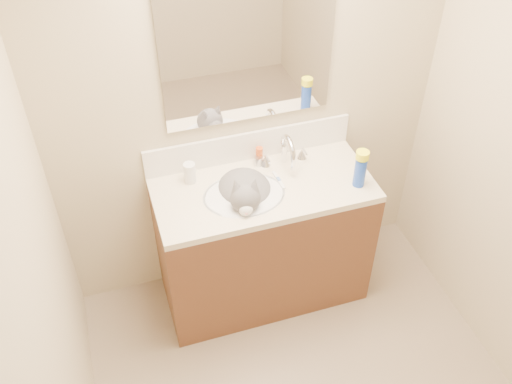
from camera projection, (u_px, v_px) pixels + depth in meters
room_shell at (353, 225)px, 1.98m from camera, size 2.24×2.54×2.52m
vanity_cabinet at (263, 244)px, 3.39m from camera, size 1.20×0.55×0.82m
counter_slab at (264, 190)px, 3.10m from camera, size 1.20×0.55×0.04m
basin at (244, 204)px, 3.09m from camera, size 0.45×0.36×0.14m
faucet at (287, 153)px, 3.17m from camera, size 0.28×0.20×0.21m
cat at (245, 194)px, 3.08m from camera, size 0.38×0.46×0.33m
backsplash at (249, 146)px, 3.22m from camera, size 1.20×0.02×0.18m
mirror at (248, 50)px, 2.83m from camera, size 0.90×0.02×0.80m
pill_bottle at (190, 173)px, 3.09m from camera, size 0.08×0.08×0.12m
pill_label at (190, 175)px, 3.10m from camera, size 0.08×0.08×0.04m
silver_jar at (258, 161)px, 3.22m from camera, size 0.06×0.06×0.05m
amber_bottle at (259, 155)px, 3.22m from camera, size 0.05×0.05×0.10m
toothbrush at (279, 180)px, 3.13m from camera, size 0.02×0.15×0.01m
toothbrush_head at (279, 180)px, 3.12m from camera, size 0.02×0.03×0.02m
spray_can at (360, 172)px, 3.05m from camera, size 0.07×0.07×0.18m
spray_cap at (363, 155)px, 2.97m from camera, size 0.08×0.08×0.04m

